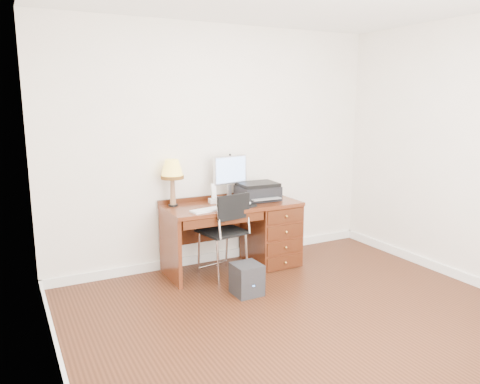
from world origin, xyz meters
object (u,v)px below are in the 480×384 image
phone (214,197)px  chair (225,227)px  monitor (231,172)px  equipment_box (247,279)px  desk (257,229)px  printer (258,191)px  leg_lamp (172,172)px

phone → chair: phone is taller
monitor → equipment_box: bearing=-116.9°
chair → desk: bearing=13.0°
printer → equipment_box: bearing=-123.5°
chair → monitor: bearing=47.1°
desk → chair: size_ratio=1.62×
phone → equipment_box: phone is taller
desk → phone: (-0.48, 0.13, 0.40)m
desk → chair: (-0.50, -0.21, 0.15)m
phone → chair: size_ratio=0.23×
monitor → equipment_box: monitor is taller
desk → phone: size_ratio=7.02×
printer → chair: 0.66m
leg_lamp → phone: (0.46, -0.05, -0.31)m
desk → monitor: size_ratio=2.94×
desk → leg_lamp: leg_lamp is taller
leg_lamp → chair: leg_lamp is taller
phone → chair: bearing=-86.9°
equipment_box → phone: bearing=86.7°
desk → equipment_box: 0.92m
desk → monitor: 0.73m
chair → leg_lamp: bearing=128.7°
desk → equipment_box: (-0.52, -0.71, -0.26)m
desk → monitor: monitor is taller
printer → phone: phone is taller
printer → equipment_box: size_ratio=1.50×
printer → chair: size_ratio=0.50×
phone → leg_lamp: bearing=-179.0°
printer → leg_lamp: bearing=174.1°
leg_lamp → desk: bearing=-11.0°
equipment_box → desk: bearing=53.1°
desk → chair: chair is taller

